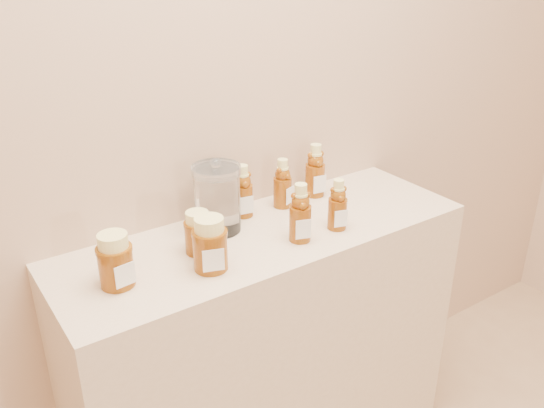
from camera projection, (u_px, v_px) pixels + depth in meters
wall_back at (225, 58)px, 1.57m from camera, size 3.50×0.02×2.70m
display_table at (267, 359)px, 1.80m from camera, size 1.20×0.40×0.90m
bear_bottle_back_left at (243, 188)px, 1.67m from camera, size 0.07×0.07×0.18m
bear_bottle_back_mid at (282, 180)px, 1.73m from camera, size 0.07×0.07×0.17m
bear_bottle_back_right at (315, 167)px, 1.80m from camera, size 0.08×0.08×0.19m
bear_bottle_front_left at (300, 209)px, 1.53m from camera, size 0.08×0.08×0.19m
bear_bottle_front_right at (338, 201)px, 1.60m from camera, size 0.07×0.07×0.17m
honey_jar_left at (115, 260)px, 1.34m from camera, size 0.10×0.10×0.14m
honey_jar_back at (198, 232)px, 1.49m from camera, size 0.09×0.09×0.12m
honey_jar_front at (210, 244)px, 1.41m from camera, size 0.11×0.11×0.14m
glass_canister at (217, 196)px, 1.58m from camera, size 0.17×0.17×0.21m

